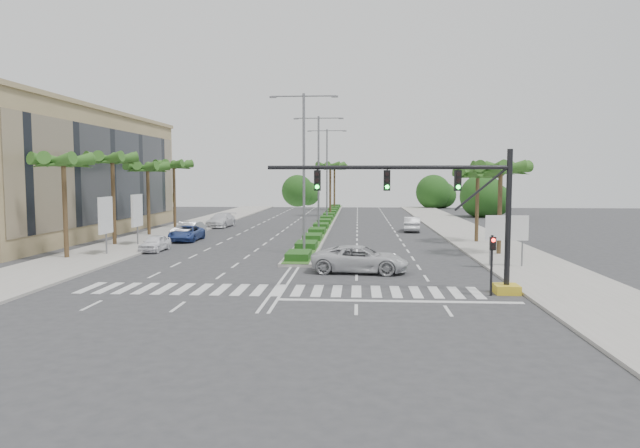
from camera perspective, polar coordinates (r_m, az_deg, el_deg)
The scene contains 28 objects.
ground at distance 29.57m, azimuth -4.17°, elevation -6.64°, with size 160.00×160.00×0.00m, color #333335.
footpath_right at distance 50.30m, azimuth 16.59°, elevation -2.02°, with size 6.00×120.00×0.15m, color gray.
footpath_left at distance 52.68m, azimuth -17.66°, elevation -1.75°, with size 6.00×120.00×0.15m, color gray.
median at distance 74.04m, azimuth 0.65°, elevation 0.31°, with size 2.20×75.00×0.20m, color gray.
median_grass at distance 74.03m, azimuth 0.65°, elevation 0.41°, with size 1.80×75.00×0.04m, color #275E20.
building at distance 62.41m, azimuth -25.06°, elevation 4.46°, with size 12.00×36.00×12.00m, color tan.
signal_gantry at distance 29.27m, azimuth 14.07°, elevation -0.05°, with size 12.60×1.20×7.20m.
pedestrian_signal at distance 29.03m, azimuth 16.84°, elevation -2.96°, with size 0.28×0.36×3.00m.
direction_sign at distance 38.04m, azimuth 18.17°, elevation -0.59°, with size 2.70×0.11×3.40m.
billboard_near at distance 44.82m, azimuth -20.66°, elevation 0.77°, with size 0.18×2.10×4.35m.
billboard_far at distance 50.33m, azimuth -17.84°, elevation 1.25°, with size 0.18×2.10×4.35m.
palm_left_near at distance 43.82m, azimuth -24.28°, elevation 5.45°, with size 4.57×4.68×7.55m.
palm_left_mid at distance 51.04m, azimuth -20.05°, elevation 5.86°, with size 4.57×4.68×7.95m.
palm_left_far at distance 58.44m, azimuth -16.86°, elevation 5.20°, with size 4.57×4.68×7.35m.
palm_left_end at distance 65.99m, azimuth -14.41°, elevation 5.52°, with size 4.57×4.68×7.75m.
palm_right_near at distance 43.97m, azimuth 17.62°, elevation 5.01°, with size 4.57×4.68×7.05m.
palm_right_far at distance 51.77m, azimuth 15.50°, elevation 4.67°, with size 4.57×4.68×6.75m.
palm_median_a at distance 83.81m, azimuth 1.03°, elevation 5.67°, with size 4.57×4.68×8.05m.
palm_median_b at distance 98.79m, azimuth 1.45°, elevation 5.53°, with size 4.57×4.68×8.05m.
streetlight_near at distance 42.90m, azimuth -1.62°, elevation 6.05°, with size 5.10×0.25×12.00m.
streetlight_mid at distance 58.85m, azimuth -0.15°, elevation 5.70°, with size 5.10×0.25×12.00m.
streetlight_far at distance 74.82m, azimuth 0.70°, elevation 5.50°, with size 5.10×0.25×12.00m.
car_parked_a at distance 46.48m, azimuth -16.17°, elevation -1.85°, with size 1.53×3.79×1.29m, color white.
car_parked_b at distance 54.78m, azimuth -13.03°, elevation -0.63°, with size 1.71×4.91×1.62m, color silver.
car_parked_c at distance 53.19m, azimuth -13.19°, elevation -0.92°, with size 2.29×4.97×1.38m, color #2E458C.
car_parked_d at distance 67.07m, azimuth -9.86°, elevation 0.38°, with size 2.23×5.48×1.59m, color white.
car_crossing at distance 34.91m, azimuth 4.04°, elevation -3.52°, with size 2.72×5.90×1.64m, color silver.
car_right at distance 61.58m, azimuth 9.18°, elevation -0.01°, with size 1.66×4.75×1.57m, color silver.
Camera 1 is at (4.04, -28.70, 5.84)m, focal length 32.00 mm.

